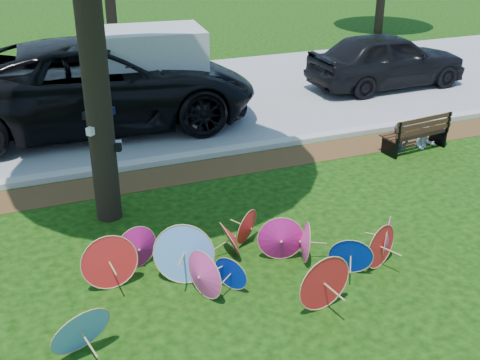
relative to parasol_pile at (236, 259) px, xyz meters
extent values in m
plane|color=black|center=(0.14, -0.53, -0.38)|extent=(90.00, 90.00, 0.00)
cube|color=#472D16|center=(0.14, 3.97, -0.37)|extent=(90.00, 1.00, 0.01)
cube|color=#B7B5AD|center=(0.14, 4.67, -0.32)|extent=(90.00, 0.30, 0.12)
cube|color=gray|center=(0.14, 8.82, -0.37)|extent=(90.00, 8.00, 0.01)
cylinder|color=black|center=(-1.37, 2.70, 2.78)|extent=(0.44, 0.44, 6.31)
cone|color=#B81570|center=(0.84, 0.27, -0.01)|extent=(0.73, 0.36, 0.74)
cone|color=#5E97E7|center=(-0.67, 0.37, 0.08)|extent=(0.96, 0.68, 0.92)
cone|color=#E0398E|center=(2.47, -0.24, -0.04)|extent=(0.54, 0.60, 0.68)
cone|color=#E0398E|center=(1.17, 0.16, -0.06)|extent=(0.36, 0.66, 0.65)
cone|color=red|center=(2.14, -0.41, -0.02)|extent=(0.70, 0.38, 0.72)
cone|color=red|center=(-1.73, 0.60, 0.04)|extent=(0.84, 0.25, 0.84)
cone|color=#E0398E|center=(-0.60, -0.21, -0.01)|extent=(0.37, 0.72, 0.73)
cone|color=red|center=(0.58, 0.92, -0.07)|extent=(0.60, 0.53, 0.62)
cone|color=#B81570|center=(-1.26, 0.86, -0.03)|extent=(0.70, 0.31, 0.70)
cone|color=red|center=(0.21, 0.71, -0.06)|extent=(0.36, 0.64, 0.61)
cone|color=#052ACF|center=(-0.12, -0.15, -0.10)|extent=(0.44, 0.53, 0.56)
cone|color=red|center=(0.85, -1.01, 0.04)|extent=(0.85, 0.27, 0.85)
cone|color=#052ACF|center=(1.65, -0.44, -0.04)|extent=(0.69, 0.55, 0.67)
cone|color=#5E97E7|center=(-2.35, -0.75, 0.02)|extent=(0.89, 0.65, 0.79)
imported|color=black|center=(-0.65, 7.51, 0.68)|extent=(7.82, 3.97, 2.12)
imported|color=black|center=(7.85, 7.84, 0.44)|extent=(4.85, 2.05, 1.64)
cube|color=silver|center=(0.59, 7.64, 0.91)|extent=(2.98, 2.06, 2.57)
imported|color=#353C49|center=(5.22, 3.41, 0.22)|extent=(0.49, 0.38, 1.20)
imported|color=silver|center=(5.92, 3.41, 0.15)|extent=(0.61, 0.54, 1.06)
camera|label=1|loc=(-2.68, -6.90, 4.73)|focal=45.00mm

